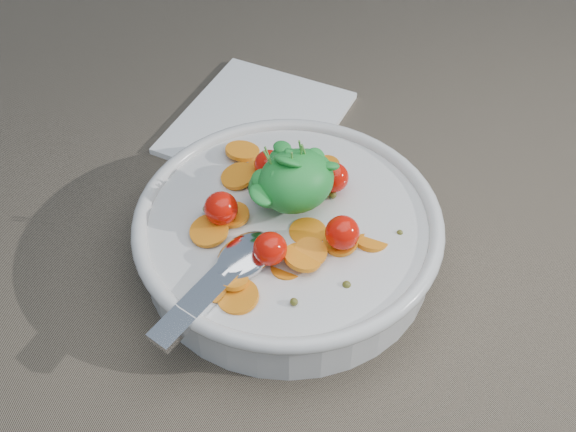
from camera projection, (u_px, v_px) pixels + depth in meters
ground at (318, 248)px, 0.64m from camera, size 6.00×6.00×0.00m
bowl at (288, 234)px, 0.61m from camera, size 0.28×0.26×0.11m
napkin at (258, 122)px, 0.75m from camera, size 0.23×0.22×0.01m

